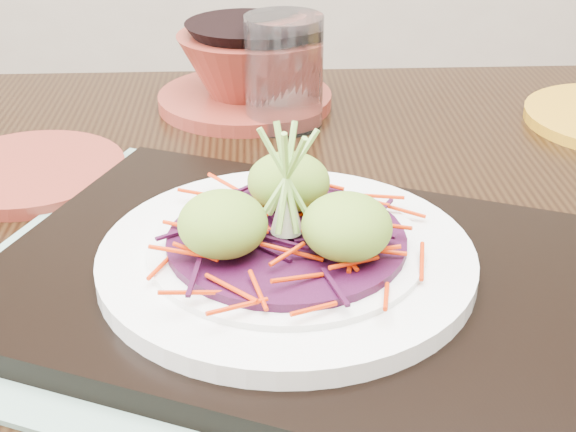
{
  "coord_description": "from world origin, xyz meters",
  "views": [
    {
      "loc": [
        -0.04,
        -0.36,
        1.05
      ],
      "look_at": [
        -0.06,
        0.08,
        0.82
      ],
      "focal_mm": 50.0,
      "sensor_mm": 36.0,
      "label": 1
    }
  ],
  "objects_px": {
    "water_glass": "(284,72)",
    "terracotta_bowl_set": "(244,74)",
    "terracotta_side_plate": "(30,172)",
    "serving_tray": "(287,278)",
    "white_plate": "(287,256)",
    "dining_table": "(286,385)"
  },
  "relations": [
    {
      "from": "water_glass",
      "to": "terracotta_bowl_set",
      "type": "xyz_separation_m",
      "value": [
        -0.04,
        0.05,
        -0.02
      ]
    },
    {
      "from": "terracotta_side_plate",
      "to": "serving_tray",
      "type": "bearing_deg",
      "value": -36.51
    },
    {
      "from": "white_plate",
      "to": "terracotta_bowl_set",
      "type": "bearing_deg",
      "value": 99.52
    },
    {
      "from": "serving_tray",
      "to": "white_plate",
      "type": "xyz_separation_m",
      "value": [
        0.0,
        -0.0,
        0.02
      ]
    },
    {
      "from": "white_plate",
      "to": "water_glass",
      "type": "relative_size",
      "value": 2.26
    },
    {
      "from": "water_glass",
      "to": "dining_table",
      "type": "bearing_deg",
      "value": -87.16
    },
    {
      "from": "serving_tray",
      "to": "terracotta_bowl_set",
      "type": "relative_size",
      "value": 1.63
    },
    {
      "from": "white_plate",
      "to": "terracotta_side_plate",
      "type": "bearing_deg",
      "value": 143.49
    },
    {
      "from": "serving_tray",
      "to": "water_glass",
      "type": "distance_m",
      "value": 0.29
    },
    {
      "from": "dining_table",
      "to": "serving_tray",
      "type": "bearing_deg",
      "value": -91.19
    },
    {
      "from": "serving_tray",
      "to": "white_plate",
      "type": "distance_m",
      "value": 0.02
    },
    {
      "from": "terracotta_side_plate",
      "to": "water_glass",
      "type": "xyz_separation_m",
      "value": [
        0.2,
        0.12,
        0.05
      ]
    },
    {
      "from": "serving_tray",
      "to": "white_plate",
      "type": "bearing_deg",
      "value": -72.27
    },
    {
      "from": "serving_tray",
      "to": "white_plate",
      "type": "relative_size",
      "value": 1.54
    },
    {
      "from": "water_glass",
      "to": "white_plate",
      "type": "bearing_deg",
      "value": -87.04
    },
    {
      "from": "dining_table",
      "to": "serving_tray",
      "type": "xyz_separation_m",
      "value": [
        0.0,
        -0.03,
        0.11
      ]
    },
    {
      "from": "dining_table",
      "to": "white_plate",
      "type": "relative_size",
      "value": 5.67
    },
    {
      "from": "dining_table",
      "to": "white_plate",
      "type": "distance_m",
      "value": 0.13
    },
    {
      "from": "terracotta_side_plate",
      "to": "water_glass",
      "type": "height_order",
      "value": "water_glass"
    },
    {
      "from": "terracotta_side_plate",
      "to": "white_plate",
      "type": "bearing_deg",
      "value": -36.51
    },
    {
      "from": "serving_tray",
      "to": "terracotta_side_plate",
      "type": "bearing_deg",
      "value": 161.22
    },
    {
      "from": "dining_table",
      "to": "terracotta_bowl_set",
      "type": "height_order",
      "value": "terracotta_bowl_set"
    }
  ]
}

